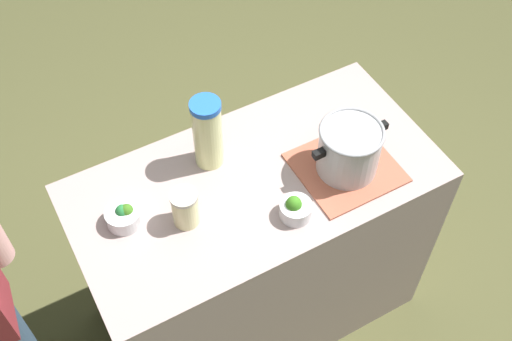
{
  "coord_description": "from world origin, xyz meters",
  "views": [
    {
      "loc": [
        0.62,
        1.11,
        2.56
      ],
      "look_at": [
        0.0,
        0.0,
        0.95
      ],
      "focal_mm": 44.76,
      "sensor_mm": 36.0,
      "label": 1
    }
  ],
  "objects_px": {
    "cooking_pot": "(349,149)",
    "mason_jar": "(185,208)",
    "broccoli_bowl_front": "(295,208)",
    "broccoli_bowl_center": "(124,215)",
    "lemonade_pitcher": "(207,133)"
  },
  "relations": [
    {
      "from": "cooking_pot",
      "to": "mason_jar",
      "type": "relative_size",
      "value": 2.1
    },
    {
      "from": "broccoli_bowl_front",
      "to": "broccoli_bowl_center",
      "type": "bearing_deg",
      "value": -26.15
    },
    {
      "from": "lemonade_pitcher",
      "to": "broccoli_bowl_front",
      "type": "relative_size",
      "value": 2.62
    },
    {
      "from": "cooking_pot",
      "to": "broccoli_bowl_center",
      "type": "height_order",
      "value": "cooking_pot"
    },
    {
      "from": "lemonade_pitcher",
      "to": "broccoli_bowl_front",
      "type": "distance_m",
      "value": 0.37
    },
    {
      "from": "broccoli_bowl_front",
      "to": "broccoli_bowl_center",
      "type": "relative_size",
      "value": 0.92
    },
    {
      "from": "mason_jar",
      "to": "broccoli_bowl_center",
      "type": "bearing_deg",
      "value": -27.39
    },
    {
      "from": "mason_jar",
      "to": "broccoli_bowl_front",
      "type": "relative_size",
      "value": 1.29
    },
    {
      "from": "cooking_pot",
      "to": "mason_jar",
      "type": "distance_m",
      "value": 0.56
    },
    {
      "from": "cooking_pot",
      "to": "lemonade_pitcher",
      "type": "relative_size",
      "value": 1.03
    },
    {
      "from": "mason_jar",
      "to": "cooking_pot",
      "type": "bearing_deg",
      "value": 172.94
    },
    {
      "from": "cooking_pot",
      "to": "broccoli_bowl_center",
      "type": "xyz_separation_m",
      "value": [
        0.72,
        -0.16,
        -0.07
      ]
    },
    {
      "from": "lemonade_pitcher",
      "to": "mason_jar",
      "type": "xyz_separation_m",
      "value": [
        0.17,
        0.18,
        -0.07
      ]
    },
    {
      "from": "cooking_pot",
      "to": "broccoli_bowl_front",
      "type": "height_order",
      "value": "cooking_pot"
    },
    {
      "from": "cooking_pot",
      "to": "broccoli_bowl_center",
      "type": "distance_m",
      "value": 0.74
    }
  ]
}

